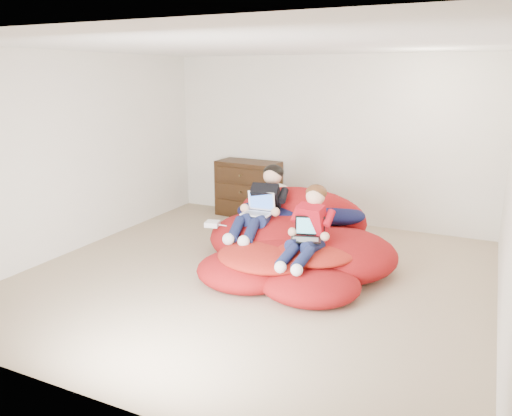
{
  "coord_description": "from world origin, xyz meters",
  "views": [
    {
      "loc": [
        2.27,
        -4.76,
        2.22
      ],
      "look_at": [
        -0.15,
        0.34,
        0.7
      ],
      "focal_mm": 35.0,
      "sensor_mm": 36.0,
      "label": 1
    }
  ],
  "objects_px": {
    "beanbag_pile": "(294,243)",
    "laptop_white": "(259,208)",
    "older_boy": "(262,202)",
    "laptop_black": "(308,233)",
    "younger_boy": "(309,225)",
    "dresser": "(248,189)"
  },
  "relations": [
    {
      "from": "dresser",
      "to": "older_boy",
      "type": "relative_size",
      "value": 0.82
    },
    {
      "from": "beanbag_pile",
      "to": "older_boy",
      "type": "xyz_separation_m",
      "value": [
        -0.46,
        0.09,
        0.44
      ]
    },
    {
      "from": "beanbag_pile",
      "to": "dresser",
      "type": "bearing_deg",
      "value": 130.81
    },
    {
      "from": "older_boy",
      "to": "beanbag_pile",
      "type": "bearing_deg",
      "value": -10.51
    },
    {
      "from": "laptop_white",
      "to": "younger_boy",
      "type": "bearing_deg",
      "value": -29.06
    },
    {
      "from": "dresser",
      "to": "older_boy",
      "type": "bearing_deg",
      "value": -58.29
    },
    {
      "from": "dresser",
      "to": "laptop_black",
      "type": "xyz_separation_m",
      "value": [
        1.78,
        -2.16,
        0.12
      ]
    },
    {
      "from": "younger_boy",
      "to": "beanbag_pile",
      "type": "bearing_deg",
      "value": 126.08
    },
    {
      "from": "dresser",
      "to": "laptop_white",
      "type": "bearing_deg",
      "value": -59.94
    },
    {
      "from": "laptop_white",
      "to": "laptop_black",
      "type": "distance_m",
      "value": 0.93
    },
    {
      "from": "older_boy",
      "to": "laptop_black",
      "type": "relative_size",
      "value": 3.3
    },
    {
      "from": "dresser",
      "to": "older_boy",
      "type": "xyz_separation_m",
      "value": [
        0.98,
        -1.58,
        0.25
      ]
    },
    {
      "from": "beanbag_pile",
      "to": "laptop_black",
      "type": "xyz_separation_m",
      "value": [
        0.34,
        -0.5,
        0.31
      ]
    },
    {
      "from": "beanbag_pile",
      "to": "younger_boy",
      "type": "bearing_deg",
      "value": -53.92
    },
    {
      "from": "beanbag_pile",
      "to": "laptop_white",
      "type": "distance_m",
      "value": 0.6
    },
    {
      "from": "beanbag_pile",
      "to": "laptop_white",
      "type": "relative_size",
      "value": 6.71
    },
    {
      "from": "older_boy",
      "to": "younger_boy",
      "type": "bearing_deg",
      "value": -34.56
    },
    {
      "from": "older_boy",
      "to": "laptop_black",
      "type": "height_order",
      "value": "older_boy"
    },
    {
      "from": "dresser",
      "to": "laptop_white",
      "type": "xyz_separation_m",
      "value": [
        0.98,
        -1.69,
        0.2
      ]
    },
    {
      "from": "dresser",
      "to": "younger_boy",
      "type": "distance_m",
      "value": 2.78
    },
    {
      "from": "younger_boy",
      "to": "older_boy",
      "type": "bearing_deg",
      "value": 145.44
    },
    {
      "from": "dresser",
      "to": "beanbag_pile",
      "type": "height_order",
      "value": "dresser"
    }
  ]
}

